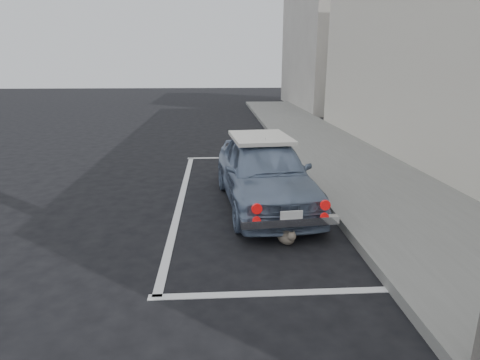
# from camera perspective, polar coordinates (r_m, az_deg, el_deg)

# --- Properties ---
(ground) EXTENTS (80.00, 80.00, 0.00)m
(ground) POSITION_cam_1_polar(r_m,az_deg,el_deg) (5.26, -0.98, -13.12)
(ground) COLOR black
(ground) RESTS_ON ground
(sidewalk) EXTENTS (2.80, 40.00, 0.15)m
(sidewalk) POSITION_cam_1_polar(r_m,az_deg,el_deg) (7.81, 22.52, -3.73)
(sidewalk) COLOR slate
(sidewalk) RESTS_ON ground
(building_far) EXTENTS (3.50, 10.00, 8.00)m
(building_far) POSITION_cam_1_polar(r_m,az_deg,el_deg) (25.47, 12.10, 19.15)
(building_far) COLOR #ACA59C
(building_far) RESTS_ON ground
(pline_rear) EXTENTS (3.00, 0.12, 0.01)m
(pline_rear) POSITION_cam_1_polar(r_m,az_deg,el_deg) (4.88, 5.40, -15.73)
(pline_rear) COLOR silver
(pline_rear) RESTS_ON ground
(pline_front) EXTENTS (3.00, 0.12, 0.01)m
(pline_front) POSITION_cam_1_polar(r_m,az_deg,el_deg) (11.40, 0.10, 3.21)
(pline_front) COLOR silver
(pline_front) RESTS_ON ground
(pline_side) EXTENTS (0.12, 7.00, 0.01)m
(pline_side) POSITION_cam_1_polar(r_m,az_deg,el_deg) (8.04, -8.35, -2.60)
(pline_side) COLOR silver
(pline_side) RESTS_ON ground
(retro_coupe) EXTENTS (1.85, 3.91, 1.29)m
(retro_coupe) POSITION_cam_1_polar(r_m,az_deg,el_deg) (7.47, 3.47, 1.27)
(retro_coupe) COLOR #7387A4
(retro_coupe) RESTS_ON ground
(cat) EXTENTS (0.33, 0.47, 0.26)m
(cat) POSITION_cam_1_polar(r_m,az_deg,el_deg) (6.02, 6.63, -7.97)
(cat) COLOR brown
(cat) RESTS_ON ground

